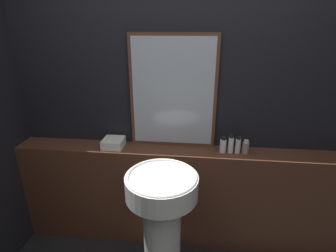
% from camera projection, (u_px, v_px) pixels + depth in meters
% --- Properties ---
extents(wall_back, '(8.00, 0.06, 2.50)m').
position_uv_depth(wall_back, '(183.00, 102.00, 2.13)').
color(wall_back, black).
rests_on(wall_back, ground_plane).
extents(vanity_counter, '(2.74, 0.23, 0.89)m').
position_uv_depth(vanity_counter, '(180.00, 196.00, 2.28)').
color(vanity_counter, '#512D1E').
rests_on(vanity_counter, ground_plane).
extents(pedestal_sink, '(0.47, 0.47, 0.95)m').
position_uv_depth(pedestal_sink, '(162.00, 220.00, 1.78)').
color(pedestal_sink, silver).
rests_on(pedestal_sink, ground_plane).
extents(mirror, '(0.69, 0.03, 0.90)m').
position_uv_depth(mirror, '(173.00, 93.00, 2.06)').
color(mirror, '#563323').
rests_on(mirror, vanity_counter).
extents(towel_stack, '(0.17, 0.17, 0.07)m').
position_uv_depth(towel_stack, '(114.00, 143.00, 2.17)').
color(towel_stack, white).
rests_on(towel_stack, vanity_counter).
extents(shampoo_bottle, '(0.05, 0.05, 0.13)m').
position_uv_depth(shampoo_bottle, '(223.00, 145.00, 2.06)').
color(shampoo_bottle, white).
rests_on(shampoo_bottle, vanity_counter).
extents(conditioner_bottle, '(0.04, 0.04, 0.15)m').
position_uv_depth(conditioner_bottle, '(231.00, 144.00, 2.06)').
color(conditioner_bottle, white).
rests_on(conditioner_bottle, vanity_counter).
extents(lotion_bottle, '(0.04, 0.04, 0.14)m').
position_uv_depth(lotion_bottle, '(238.00, 145.00, 2.05)').
color(lotion_bottle, white).
rests_on(lotion_bottle, vanity_counter).
extents(body_wash_bottle, '(0.05, 0.05, 0.11)m').
position_uv_depth(body_wash_bottle, '(246.00, 147.00, 2.05)').
color(body_wash_bottle, gray).
rests_on(body_wash_bottle, vanity_counter).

